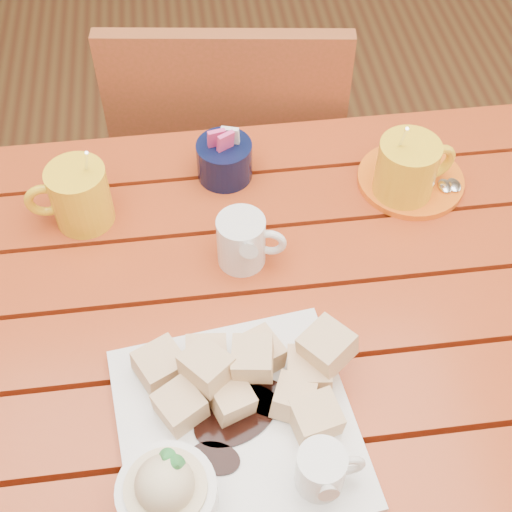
{
  "coord_description": "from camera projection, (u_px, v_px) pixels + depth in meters",
  "views": [
    {
      "loc": [
        -0.01,
        -0.51,
        1.53
      ],
      "look_at": [
        0.06,
        0.06,
        0.82
      ],
      "focal_mm": 50.0,
      "sensor_mm": 36.0,
      "label": 1
    }
  ],
  "objects": [
    {
      "name": "chair_far",
      "position": [
        231.0,
        166.0,
        1.49
      ],
      "size": [
        0.47,
        0.47,
        0.88
      ],
      "rotation": [
        0.0,
        0.0,
        3.01
      ],
      "color": "brown",
      "rests_on": "ground"
    },
    {
      "name": "dessert_plate",
      "position": [
        227.0,
        431.0,
        0.8
      ],
      "size": [
        0.3,
        0.3,
        0.11
      ],
      "rotation": [
        0.0,
        0.0,
        0.12
      ],
      "color": "white",
      "rests_on": "table"
    },
    {
      "name": "cream_pitcher",
      "position": [
        243.0,
        240.0,
        0.97
      ],
      "size": [
        0.1,
        0.08,
        0.08
      ],
      "rotation": [
        0.0,
        0.0,
        -0.24
      ],
      "color": "white",
      "rests_on": "table"
    },
    {
      "name": "sugar_caddy",
      "position": [
        225.0,
        159.0,
        1.08
      ],
      "size": [
        0.08,
        0.08,
        0.09
      ],
      "color": "black",
      "rests_on": "table"
    },
    {
      "name": "coffee_mug_left",
      "position": [
        78.0,
        195.0,
        1.01
      ],
      "size": [
        0.12,
        0.09,
        0.14
      ],
      "rotation": [
        0.0,
        0.0,
        0.05
      ],
      "color": "yellow",
      "rests_on": "table"
    },
    {
      "name": "orange_saucer",
      "position": [
        411.0,
        180.0,
        1.09
      ],
      "size": [
        0.16,
        0.16,
        0.02
      ],
      "rotation": [
        0.0,
        0.0,
        -0.23
      ],
      "color": "orange",
      "rests_on": "table"
    },
    {
      "name": "coffee_mug_right",
      "position": [
        408.0,
        169.0,
        1.04
      ],
      "size": [
        0.13,
        0.09,
        0.15
      ],
      "rotation": [
        0.0,
        0.0,
        0.25
      ],
      "color": "yellow",
      "rests_on": "table"
    },
    {
      "name": "table",
      "position": [
        220.0,
        373.0,
        1.01
      ],
      "size": [
        1.2,
        0.79,
        0.75
      ],
      "color": "#9D3014",
      "rests_on": "ground"
    }
  ]
}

